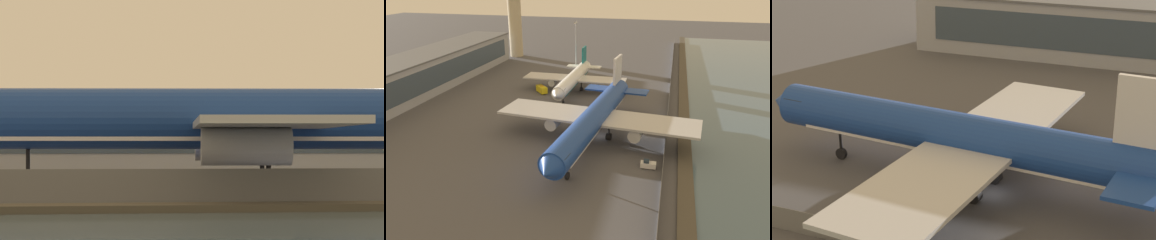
# 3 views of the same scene
# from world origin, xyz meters

# --- Properties ---
(ground_plane) EXTENTS (500.00, 500.00, 0.00)m
(ground_plane) POSITION_xyz_m (0.00, 0.00, 0.00)
(ground_plane) COLOR #4C4C51
(shoreline_seawall) EXTENTS (320.00, 3.00, 0.50)m
(shoreline_seawall) POSITION_xyz_m (0.00, -20.50, 0.25)
(shoreline_seawall) COLOR #474238
(shoreline_seawall) RESTS_ON ground
(perimeter_fence) EXTENTS (280.00, 0.10, 2.63)m
(perimeter_fence) POSITION_xyz_m (0.00, -16.00, 1.32)
(perimeter_fence) COLOR slate
(perimeter_fence) RESTS_ON ground
(cargo_jet_blue) EXTENTS (56.64, 48.75, 16.67)m
(cargo_jet_blue) POSITION_xyz_m (-3.72, 0.51, 6.36)
(cargo_jet_blue) COLOR #193D93
(cargo_jet_blue) RESTS_ON ground
(passenger_jet_white_teal) EXTENTS (40.94, 34.60, 12.71)m
(passenger_jet_white_teal) POSITION_xyz_m (33.97, 15.66, 4.86)
(passenger_jet_white_teal) COLOR white
(passenger_jet_white_teal) RESTS_ON ground
(baggage_tug) EXTENTS (1.68, 3.24, 1.80)m
(baggage_tug) POSITION_xyz_m (-13.43, -12.96, 0.81)
(baggage_tug) COLOR white
(baggage_tug) RESTS_ON ground
(ops_van) EXTENTS (5.26, 5.05, 2.48)m
(ops_van) POSITION_xyz_m (30.65, 26.09, 1.28)
(ops_van) COLOR yellow
(ops_van) RESTS_ON ground
(control_tower) EXTENTS (12.31, 12.31, 38.40)m
(control_tower) POSITION_xyz_m (84.21, 57.75, 22.15)
(control_tower) COLOR #C6B793
(control_tower) RESTS_ON ground
(terminal_building) EXTENTS (116.05, 17.17, 12.20)m
(terminal_building) POSITION_xyz_m (19.32, 66.79, 6.11)
(terminal_building) COLOR #9EA3AD
(terminal_building) RESTS_ON ground
(apron_light_mast_apron_west) EXTENTS (3.20, 0.40, 21.60)m
(apron_light_mast_apron_west) POSITION_xyz_m (50.33, 19.24, 12.09)
(apron_light_mast_apron_west) COLOR #A8A8AD
(apron_light_mast_apron_west) RESTS_ON ground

